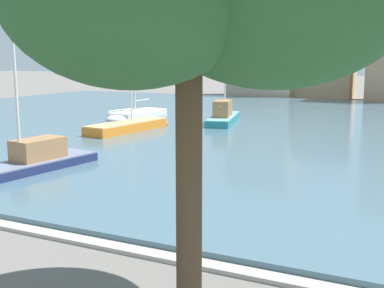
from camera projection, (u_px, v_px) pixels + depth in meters
harbor_water at (321, 128)px, 34.35m from camera, size 79.68×48.57×0.28m
quay_edge_coping at (142, 252)px, 12.54m from camera, size 79.68×0.50×0.12m
sailboat_navy at (22, 167)px, 20.34m from camera, size 2.70×7.45×7.69m
sailboat_teal at (224, 117)px, 36.76m from camera, size 3.25×7.93×6.35m
sailboat_white at (134, 116)px, 39.40m from camera, size 2.58×6.44×7.29m
sailboat_orange at (134, 127)px, 32.57m from camera, size 2.64×7.67×7.26m
townhouse_narrow_midrow at (266, 50)px, 64.06m from camera, size 8.77×7.70×12.32m
townhouse_wide_warehouse at (319, 65)px, 62.54m from camera, size 8.90×6.98×8.52m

